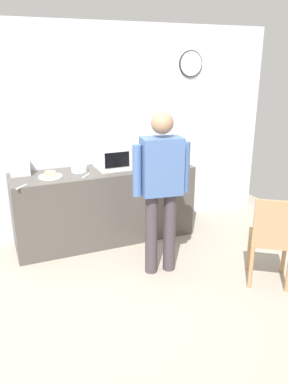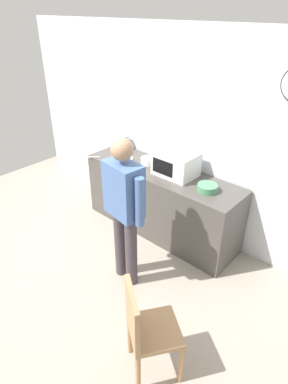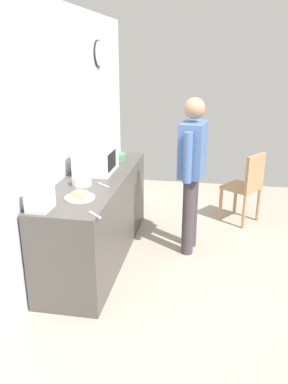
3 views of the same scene
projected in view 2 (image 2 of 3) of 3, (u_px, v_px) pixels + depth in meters
name	position (u px, v px, depth m)	size (l,w,h in m)	color
ground_plane	(81.00, 266.00, 3.94)	(6.00, 6.00, 0.00)	#9E9384
back_wall	(167.00, 130.00, 4.30)	(5.40, 0.13, 2.60)	silver
kitchen_counter	(161.00, 202.00, 4.36)	(2.19, 0.62, 0.91)	#4C4742
microwave	(176.00, 164.00, 3.98)	(0.50, 0.39, 0.30)	silver
sandwich_plate	(123.00, 157.00, 4.46)	(0.27, 0.27, 0.07)	white
salad_bowl	(148.00, 161.00, 4.31)	(0.19, 0.19, 0.09)	white
cereal_bowl	(207.00, 188.00, 3.68)	(0.23, 0.23, 0.08)	#4C8E60
toaster	(120.00, 142.00, 4.75)	(0.22, 0.18, 0.20)	silver
fork_utensil	(139.00, 169.00, 4.18)	(0.17, 0.02, 0.01)	silver
spoon_utensil	(94.00, 157.00, 4.51)	(0.17, 0.02, 0.01)	silver
person_standing	(124.00, 204.00, 3.28)	(0.59, 0.29, 1.71)	#40373D
wooden_chair	(146.00, 328.00, 2.58)	(0.56, 0.56, 0.94)	#A87F56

